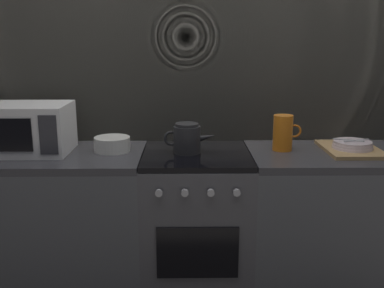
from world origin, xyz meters
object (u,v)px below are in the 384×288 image
kettle (187,138)px  stove_unit (196,228)px  microwave (27,128)px  dish_pile (351,147)px  pitcher (283,133)px  mixing_bowl (112,144)px

kettle → stove_unit: bearing=-3.5°
microwave → dish_pile: microwave is taller
pitcher → mixing_bowl: bearing=-179.5°
stove_unit → microwave: bearing=178.4°
kettle → pitcher: (0.54, 0.05, 0.02)m
mixing_bowl → dish_pile: 1.34m
mixing_bowl → stove_unit: bearing=-5.8°
microwave → kettle: (0.88, -0.02, -0.05)m
stove_unit → microwave: 1.10m
stove_unit → pitcher: (0.49, 0.06, 0.55)m
stove_unit → microwave: (-0.93, 0.03, 0.59)m
pitcher → stove_unit: bearing=-173.4°
stove_unit → dish_pile: size_ratio=2.25×
microwave → mixing_bowl: size_ratio=2.30×
mixing_bowl → dish_pile: size_ratio=0.50×
stove_unit → mixing_bowl: size_ratio=4.50×
kettle → dish_pile: size_ratio=0.71×
pitcher → dish_pile: pitcher is taller
mixing_bowl → dish_pile: mixing_bowl is taller
stove_unit → pitcher: bearing=6.6°
microwave → pitcher: microwave is taller
mixing_bowl → pitcher: 0.96m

